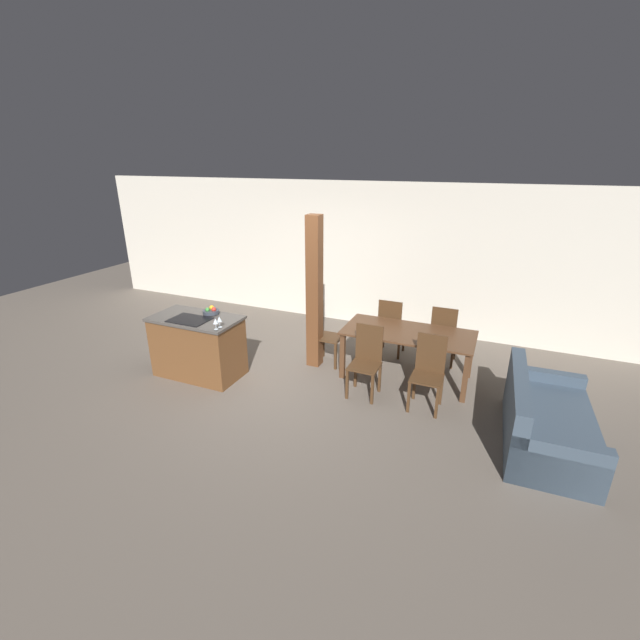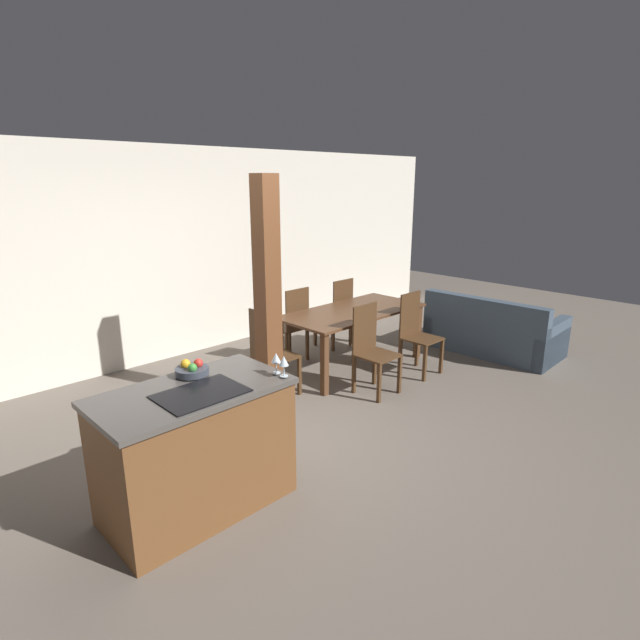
# 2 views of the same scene
# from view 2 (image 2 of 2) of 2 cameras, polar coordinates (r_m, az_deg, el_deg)

# --- Properties ---
(ground_plane) EXTENTS (16.00, 16.00, 0.00)m
(ground_plane) POSITION_cam_2_polar(r_m,az_deg,el_deg) (4.75, -3.58, -12.99)
(ground_plane) COLOR #665B51
(wall_back) EXTENTS (11.20, 0.08, 2.70)m
(wall_back) POSITION_cam_2_polar(r_m,az_deg,el_deg) (6.55, -19.75, 6.67)
(wall_back) COLOR silver
(wall_back) RESTS_ON ground_plane
(kitchen_island) EXTENTS (1.31, 0.72, 0.93)m
(kitchen_island) POSITION_cam_2_polar(r_m,az_deg,el_deg) (3.71, -13.98, -14.14)
(kitchen_island) COLOR brown
(kitchen_island) RESTS_ON ground_plane
(fruit_bowl) EXTENTS (0.24, 0.24, 0.11)m
(fruit_bowl) POSITION_cam_2_polar(r_m,az_deg,el_deg) (3.72, -14.42, -5.49)
(fruit_bowl) COLOR #383D47
(fruit_bowl) RESTS_ON kitchen_island
(wine_glass_near) EXTENTS (0.07, 0.07, 0.15)m
(wine_glass_near) POSITION_cam_2_polar(r_m,az_deg,el_deg) (3.55, -4.17, -4.74)
(wine_glass_near) COLOR silver
(wine_glass_near) RESTS_ON kitchen_island
(wine_glass_middle) EXTENTS (0.07, 0.07, 0.15)m
(wine_glass_middle) POSITION_cam_2_polar(r_m,az_deg,el_deg) (3.61, -5.05, -4.40)
(wine_glass_middle) COLOR silver
(wine_glass_middle) RESTS_ON kitchen_island
(dining_table) EXTENTS (1.86, 0.88, 0.73)m
(dining_table) POSITION_cam_2_polar(r_m,az_deg,el_deg) (6.17, 3.75, 0.28)
(dining_table) COLOR #51331E
(dining_table) RESTS_ON ground_plane
(dining_chair_near_left) EXTENTS (0.40, 0.40, 0.98)m
(dining_chair_near_left) POSITION_cam_2_polar(r_m,az_deg,el_deg) (5.49, 5.94, -3.21)
(dining_chair_near_left) COLOR #472D19
(dining_chair_near_left) RESTS_ON ground_plane
(dining_chair_near_right) EXTENTS (0.40, 0.40, 0.98)m
(dining_chair_near_right) POSITION_cam_2_polar(r_m,az_deg,el_deg) (6.13, 10.96, -1.39)
(dining_chair_near_right) COLOR #472D19
(dining_chair_near_right) RESTS_ON ground_plane
(dining_chair_far_left) EXTENTS (0.40, 0.40, 0.98)m
(dining_chair_far_left) POSITION_cam_2_polar(r_m,az_deg,el_deg) (6.37, -3.23, -0.46)
(dining_chair_far_left) COLOR #472D19
(dining_chair_far_left) RESTS_ON ground_plane
(dining_chair_far_right) EXTENTS (0.40, 0.40, 0.98)m
(dining_chair_far_right) POSITION_cam_2_polar(r_m,az_deg,el_deg) (6.93, 1.97, 0.89)
(dining_chair_far_right) COLOR #472D19
(dining_chair_far_right) RESTS_ON ground_plane
(dining_chair_head_end) EXTENTS (0.40, 0.40, 0.98)m
(dining_chair_head_end) POSITION_cam_2_polar(r_m,az_deg,el_deg) (5.34, -5.74, -3.74)
(dining_chair_head_end) COLOR #472D19
(dining_chair_head_end) RESTS_ON ground_plane
(couch) EXTENTS (0.94, 1.71, 0.80)m
(couch) POSITION_cam_2_polar(r_m,az_deg,el_deg) (7.20, 19.10, -1.36)
(couch) COLOR #3D4C5B
(couch) RESTS_ON ground_plane
(timber_post) EXTENTS (0.20, 0.20, 2.34)m
(timber_post) POSITION_cam_2_polar(r_m,az_deg,el_deg) (4.99, -6.02, 2.81)
(timber_post) COLOR brown
(timber_post) RESTS_ON ground_plane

